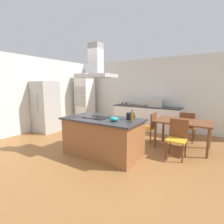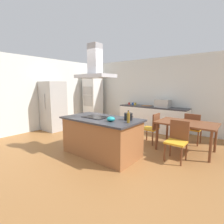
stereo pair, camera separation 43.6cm
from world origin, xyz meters
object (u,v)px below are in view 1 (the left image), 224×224
object	(u,v)px
tea_kettle	(130,116)
coffee_mug_yellow	(129,104)
mixing_bowl	(114,119)
olive_oil_bottle	(132,117)
countertop_microwave	(156,103)
cooktop	(97,117)
refrigerator	(46,107)
chair_facing_back_wall	(187,125)
coffee_mug_blue	(126,103)
cutting_board	(141,105)
chair_facing_island	(177,136)
chair_at_left_end	(150,125)
wall_oven_stack	(85,98)
coffee_mug_red	(123,103)
dining_table	(183,124)
range_hood	(96,67)

from	to	relation	value
tea_kettle	coffee_mug_yellow	distance (m)	3.08
tea_kettle	mixing_bowl	xyz separation A→B (m)	(-0.22, -0.36, -0.03)
olive_oil_bottle	countertop_microwave	world-z (taller)	countertop_microwave
mixing_bowl	countertop_microwave	size ratio (longest dim) A/B	0.37
cooktop	mixing_bowl	xyz separation A→B (m)	(0.59, -0.15, 0.05)
refrigerator	chair_facing_back_wall	world-z (taller)	refrigerator
olive_oil_bottle	chair_facing_back_wall	xyz separation A→B (m)	(0.76, 2.19, -0.50)
countertop_microwave	coffee_mug_blue	bearing A→B (deg)	176.87
cutting_board	chair_facing_island	xyz separation A→B (m)	(1.84, -2.11, -0.40)
refrigerator	chair_at_left_end	size ratio (longest dim) A/B	2.04
cutting_board	wall_oven_stack	distance (m)	2.64
coffee_mug_red	dining_table	size ratio (longest dim) A/B	0.06
cutting_board	chair_facing_island	world-z (taller)	cutting_board
range_hood	olive_oil_bottle	bearing A→B (deg)	-2.32
countertop_microwave	cutting_board	size ratio (longest dim) A/B	1.47
coffee_mug_yellow	chair_facing_island	world-z (taller)	coffee_mug_yellow
cooktop	tea_kettle	xyz separation A→B (m)	(0.81, 0.21, 0.07)
coffee_mug_red	refrigerator	size ratio (longest dim) A/B	0.05
countertop_microwave	chair_facing_island	xyz separation A→B (m)	(1.20, -2.06, -0.53)
countertop_microwave	chair_facing_island	size ratio (longest dim) A/B	0.56
coffee_mug_red	coffee_mug_yellow	size ratio (longest dim) A/B	1.00
cutting_board	wall_oven_stack	bearing A→B (deg)	-173.81
olive_oil_bottle	wall_oven_stack	distance (m)	4.57
countertop_microwave	cutting_board	world-z (taller)	countertop_microwave
coffee_mug_blue	chair_facing_island	distance (m)	3.30
refrigerator	chair_facing_island	size ratio (longest dim) A/B	2.04
countertop_microwave	refrigerator	size ratio (longest dim) A/B	0.27
coffee_mug_red	chair_facing_back_wall	distance (m)	2.76
cooktop	countertop_microwave	world-z (taller)	countertop_microwave
refrigerator	chair_facing_back_wall	size ratio (longest dim) A/B	2.04
coffee_mug_red	chair_at_left_end	xyz separation A→B (m)	(1.71, -1.41, -0.44)
countertop_microwave	coffee_mug_red	world-z (taller)	countertop_microwave
coffee_mug_red	chair_facing_island	world-z (taller)	coffee_mug_red
refrigerator	dining_table	world-z (taller)	refrigerator
mixing_bowl	chair_facing_island	xyz separation A→B (m)	(1.14, 0.97, -0.44)
dining_table	range_hood	size ratio (longest dim) A/B	1.56
coffee_mug_yellow	chair_facing_back_wall	xyz separation A→B (m)	(2.36, -0.77, -0.44)
coffee_mug_yellow	tea_kettle	bearing A→B (deg)	-62.12
cooktop	cutting_board	size ratio (longest dim) A/B	1.76
mixing_bowl	chair_facing_island	world-z (taller)	mixing_bowl
chair_facing_back_wall	range_hood	bearing A→B (deg)	-128.86
chair_at_left_end	range_hood	world-z (taller)	range_hood
countertop_microwave	coffee_mug_blue	world-z (taller)	countertop_microwave
cutting_board	countertop_microwave	bearing A→B (deg)	-4.46
dining_table	chair_facing_island	world-z (taller)	chair_facing_island
countertop_microwave	coffee_mug_red	xyz separation A→B (m)	(-1.42, 0.02, -0.09)
refrigerator	countertop_microwave	bearing A→B (deg)	34.11
mixing_bowl	wall_oven_stack	size ratio (longest dim) A/B	0.09
tea_kettle	chair_at_left_end	world-z (taller)	tea_kettle
coffee_mug_red	countertop_microwave	bearing A→B (deg)	-0.76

